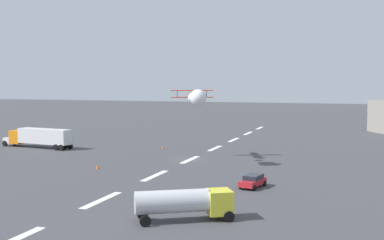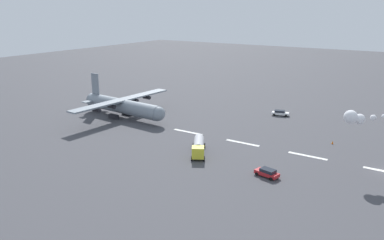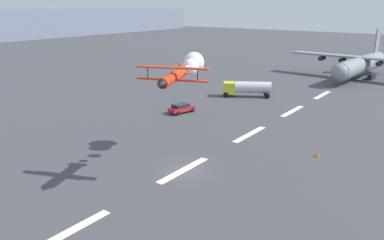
% 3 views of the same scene
% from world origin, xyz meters
% --- Properties ---
extents(runway_stripe_5, '(8.00, 0.90, 0.01)m').
position_xyz_m(runway_stripe_5, '(14.61, 0.00, 0.01)').
color(runway_stripe_5, white).
rests_on(runway_stripe_5, ground).
extents(runway_stripe_6, '(8.00, 0.90, 0.01)m').
position_xyz_m(runway_stripe_6, '(29.23, 0.00, 0.01)').
color(runway_stripe_6, white).
rests_on(runway_stripe_6, ground).
extents(runway_stripe_7, '(8.00, 0.90, 0.01)m').
position_xyz_m(runway_stripe_7, '(43.84, 0.00, 0.01)').
color(runway_stripe_7, white).
rests_on(runway_stripe_7, ground).
extents(cargo_transport_plane, '(27.84, 33.57, 11.14)m').
position_xyz_m(cargo_transport_plane, '(64.96, -1.10, 3.35)').
color(cargo_transport_plane, gray).
rests_on(cargo_transport_plane, ground).
extents(stunt_biplane_red, '(13.47, 8.50, 2.50)m').
position_xyz_m(stunt_biplane_red, '(3.97, 2.31, 10.23)').
color(stunt_biplane_red, red).
extents(fuel_tanker_truck, '(6.67, 8.88, 2.90)m').
position_xyz_m(fuel_tanker_truck, '(33.88, 11.19, 1.74)').
color(fuel_tanker_truck, yellow).
rests_on(fuel_tanker_truck, ground).
extents(followme_car_yellow, '(4.89, 2.95, 1.52)m').
position_xyz_m(followme_car_yellow, '(30.33, -26.37, 0.81)').
color(followme_car_yellow, white).
rests_on(followme_car_yellow, ground).
extents(airport_staff_sedan, '(4.65, 2.75, 1.52)m').
position_xyz_m(airport_staff_sedan, '(17.67, 14.05, 0.81)').
color(airport_staff_sedan, '#B21E23').
rests_on(airport_staff_sedan, ground).
extents(traffic_cone_far, '(0.44, 0.44, 0.75)m').
position_xyz_m(traffic_cone_far, '(12.15, -10.09, 0.38)').
color(traffic_cone_far, orange).
rests_on(traffic_cone_far, ground).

